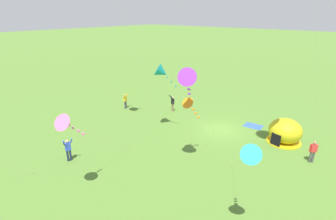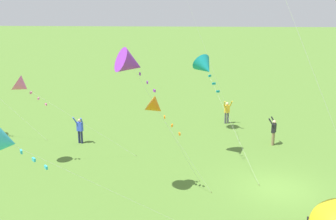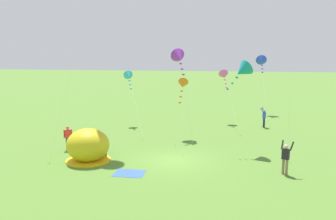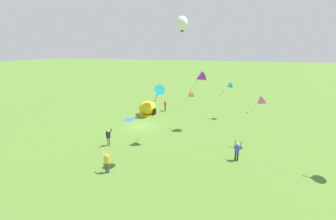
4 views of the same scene
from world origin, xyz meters
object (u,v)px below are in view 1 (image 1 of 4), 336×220
(kite_purple, at_px, (188,78))
(kite_cyan, at_px, (250,153))
(kite_orange, at_px, (190,105))
(person_flying_kite, at_px, (173,103))
(kite_pink, at_px, (66,124))
(person_arms_raised, at_px, (68,149))
(person_with_toddler, at_px, (125,100))
(popup_tent, at_px, (285,131))
(kite_teal, at_px, (162,72))
(person_center_field, at_px, (313,151))

(kite_purple, height_order, kite_cyan, kite_purple)
(kite_orange, distance_m, kite_cyan, 7.57)
(person_flying_kite, height_order, kite_purple, kite_purple)
(person_flying_kite, relative_size, kite_pink, 0.28)
(kite_orange, bearing_deg, person_arms_raised, 40.94)
(person_with_toddler, bearing_deg, popup_tent, -169.43)
(kite_orange, bearing_deg, kite_teal, -27.39)
(popup_tent, relative_size, kite_teal, 0.44)
(popup_tent, xyz_separation_m, person_arms_raised, (11.31, 13.32, 0.00))
(person_flying_kite, xyz_separation_m, kite_cyan, (-13.48, 11.44, 3.75))
(kite_orange, relative_size, kite_cyan, 0.78)
(person_arms_raised, height_order, kite_cyan, kite_cyan)
(kite_cyan, distance_m, kite_teal, 12.82)
(person_flying_kite, relative_size, kite_purple, 0.26)
(person_with_toddler, relative_size, person_center_field, 1.10)
(kite_purple, distance_m, kite_teal, 6.31)
(kite_pink, bearing_deg, person_center_field, -126.98)
(kite_orange, bearing_deg, person_center_field, -142.70)
(kite_purple, bearing_deg, person_center_field, -135.64)
(person_center_field, bearing_deg, kite_orange, 37.30)
(person_with_toddler, bearing_deg, kite_cyan, 154.39)
(person_flying_kite, xyz_separation_m, person_arms_raised, (-0.57, 12.94, 0.00))
(kite_purple, relative_size, kite_cyan, 1.15)
(person_flying_kite, distance_m, kite_teal, 7.08)
(kite_orange, height_order, kite_cyan, kite_cyan)
(person_arms_raised, bearing_deg, person_with_toddler, -62.64)
(person_flying_kite, xyz_separation_m, kite_purple, (-7.79, 8.17, 5.53))
(kite_purple, height_order, kite_pink, kite_purple)
(kite_cyan, xyz_separation_m, kite_pink, (8.94, 3.39, 0.01))
(kite_orange, height_order, kite_pink, kite_pink)
(kite_pink, relative_size, kite_teal, 1.06)
(kite_purple, bearing_deg, kite_teal, -33.79)
(popup_tent, height_order, kite_cyan, kite_cyan)
(person_arms_raised, relative_size, kite_teal, 0.30)
(popup_tent, relative_size, person_arms_raised, 1.49)
(person_with_toddler, relative_size, kite_cyan, 0.30)
(kite_teal, bearing_deg, person_center_field, -165.53)
(person_center_field, bearing_deg, kite_pink, 53.02)
(person_with_toddler, xyz_separation_m, kite_cyan, (-18.20, 8.72, 3.75))
(kite_orange, xyz_separation_m, kite_pink, (2.74, 7.71, 0.37))
(kite_cyan, bearing_deg, person_arms_raised, 6.63)
(person_flying_kite, xyz_separation_m, kite_teal, (-2.61, 4.70, 4.61))
(kite_orange, bearing_deg, popup_tent, -121.54)
(person_with_toddler, xyz_separation_m, kite_pink, (-9.26, 12.11, 3.75))
(kite_pink, xyz_separation_m, kite_teal, (1.93, -10.13, 0.86))
(popup_tent, xyz_separation_m, kite_pink, (7.34, 15.21, 3.75))
(person_center_field, height_order, person_arms_raised, person_arms_raised)
(person_center_field, xyz_separation_m, kite_pink, (9.93, 13.19, 3.79))
(person_arms_raised, relative_size, kite_pink, 0.28)
(kite_teal, bearing_deg, person_arms_raised, 76.12)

